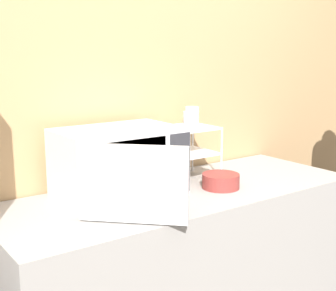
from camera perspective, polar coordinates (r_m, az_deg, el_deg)
wall_back at (r=2.56m, az=-3.51°, el=5.40°), size 8.00×0.06×2.60m
counter at (r=2.50m, az=1.67°, el=-15.30°), size 1.86×0.69×0.89m
microwave at (r=2.19m, az=-5.94°, el=-2.20°), size 0.59×0.70×0.33m
dish_rack at (r=2.51m, az=2.73°, el=0.55°), size 0.24×0.25×0.29m
glass_front_left at (r=2.38m, az=2.76°, el=3.05°), size 0.08×0.08×0.09m
glass_back_right at (r=2.59m, az=2.95°, el=3.73°), size 0.08×0.08×0.09m
bowl at (r=2.38m, az=6.45°, el=-4.34°), size 0.19×0.19×0.07m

